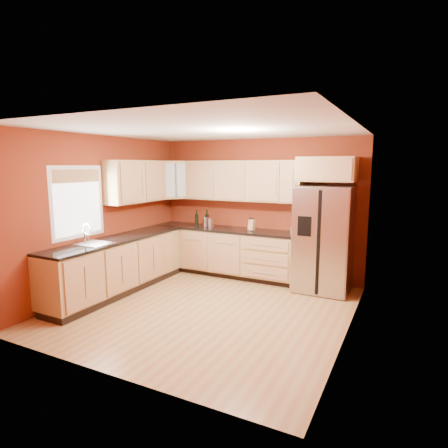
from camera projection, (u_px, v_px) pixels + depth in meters
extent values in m
plane|color=#A66C40|center=(206.00, 308.00, 5.57)|extent=(4.00, 4.00, 0.00)
plane|color=silver|center=(205.00, 130.00, 5.17)|extent=(4.00, 4.00, 0.00)
cube|color=maroon|center=(257.00, 208.00, 7.14)|extent=(4.00, 0.04, 2.60)
cube|color=maroon|center=(103.00, 250.00, 3.61)|extent=(4.00, 0.04, 2.60)
cube|color=maroon|center=(102.00, 214.00, 6.26)|extent=(0.04, 4.00, 2.60)
cube|color=maroon|center=(351.00, 234.00, 4.48)|extent=(0.04, 4.00, 2.60)
cube|color=#9D834C|center=(224.00, 252.00, 7.25)|extent=(2.90, 0.60, 0.88)
cube|color=#9D834C|center=(118.00, 266.00, 6.26)|extent=(0.60, 2.80, 0.88)
cube|color=black|center=(224.00, 229.00, 7.17)|extent=(2.90, 0.62, 0.04)
cube|color=black|center=(117.00, 239.00, 6.18)|extent=(0.62, 2.80, 0.04)
cube|color=#9D834C|center=(242.00, 181.00, 7.02)|extent=(2.30, 0.33, 0.75)
cube|color=#9D834C|center=(137.00, 181.00, 6.75)|extent=(0.33, 1.35, 0.75)
cube|color=#9D834C|center=(174.00, 180.00, 7.51)|extent=(0.67, 0.67, 0.75)
cube|color=#9D834C|center=(327.00, 169.00, 6.16)|extent=(0.92, 0.60, 0.40)
cube|color=#B8B7BD|center=(324.00, 239.00, 6.27)|extent=(0.90, 0.75, 1.78)
cube|color=white|center=(78.00, 202.00, 5.77)|extent=(0.03, 0.90, 1.00)
cylinder|color=#B8B7BD|center=(211.00, 223.00, 7.21)|extent=(0.15, 0.15, 0.19)
cylinder|color=#B8B7BD|center=(206.00, 222.00, 7.37)|extent=(0.13, 0.13, 0.18)
cube|color=#AD7D54|center=(252.00, 225.00, 6.91)|extent=(0.11, 0.10, 0.20)
cylinder|color=silver|center=(292.00, 229.00, 6.53)|extent=(0.07, 0.07, 0.17)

